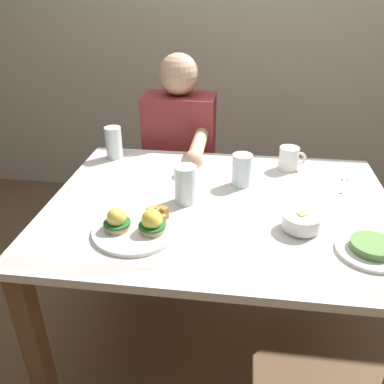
{
  "coord_description": "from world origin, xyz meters",
  "views": [
    {
      "loc": [
        0.06,
        -1.21,
        1.44
      ],
      "look_at": [
        -0.1,
        0.0,
        0.78
      ],
      "focal_mm": 37.41,
      "sensor_mm": 36.0,
      "label": 1
    }
  ],
  "objects_px": {
    "dining_table": "(219,229)",
    "water_glass_far": "(185,187)",
    "fork": "(344,183)",
    "water_glass_near": "(242,172)",
    "eggs_benedict_plate": "(137,226)",
    "diner_person": "(180,156)",
    "water_glass_extra": "(114,145)",
    "side_plate": "(372,249)",
    "coffee_mug": "(289,158)",
    "fruit_bowl": "(301,221)"
  },
  "relations": [
    {
      "from": "dining_table",
      "to": "water_glass_far",
      "type": "xyz_separation_m",
      "value": [
        -0.12,
        0.0,
        0.16
      ]
    },
    {
      "from": "fork",
      "to": "water_glass_near",
      "type": "xyz_separation_m",
      "value": [
        -0.39,
        -0.06,
        0.05
      ]
    },
    {
      "from": "eggs_benedict_plate",
      "to": "diner_person",
      "type": "bearing_deg",
      "value": 89.74
    },
    {
      "from": "eggs_benedict_plate",
      "to": "diner_person",
      "type": "xyz_separation_m",
      "value": [
        0.0,
        0.81,
        -0.11
      ]
    },
    {
      "from": "dining_table",
      "to": "eggs_benedict_plate",
      "type": "distance_m",
      "value": 0.35
    },
    {
      "from": "diner_person",
      "to": "water_glass_far",
      "type": "bearing_deg",
      "value": -78.91
    },
    {
      "from": "dining_table",
      "to": "water_glass_far",
      "type": "distance_m",
      "value": 0.21
    },
    {
      "from": "fork",
      "to": "water_glass_extra",
      "type": "distance_m",
      "value": 0.96
    },
    {
      "from": "dining_table",
      "to": "side_plate",
      "type": "relative_size",
      "value": 6.0
    },
    {
      "from": "coffee_mug",
      "to": "water_glass_near",
      "type": "bearing_deg",
      "value": -138.67
    },
    {
      "from": "water_glass_extra",
      "to": "side_plate",
      "type": "height_order",
      "value": "water_glass_extra"
    },
    {
      "from": "water_glass_near",
      "to": "diner_person",
      "type": "xyz_separation_m",
      "value": [
        -0.31,
        0.44,
        -0.14
      ]
    },
    {
      "from": "water_glass_far",
      "to": "coffee_mug",
      "type": "bearing_deg",
      "value": 40.33
    },
    {
      "from": "fork",
      "to": "water_glass_extra",
      "type": "height_order",
      "value": "water_glass_extra"
    },
    {
      "from": "side_plate",
      "to": "diner_person",
      "type": "relative_size",
      "value": 0.18
    },
    {
      "from": "fruit_bowl",
      "to": "fork",
      "type": "distance_m",
      "value": 0.4
    },
    {
      "from": "dining_table",
      "to": "water_glass_near",
      "type": "height_order",
      "value": "water_glass_near"
    },
    {
      "from": "water_glass_near",
      "to": "water_glass_extra",
      "type": "height_order",
      "value": "water_glass_extra"
    },
    {
      "from": "dining_table",
      "to": "coffee_mug",
      "type": "bearing_deg",
      "value": 51.42
    },
    {
      "from": "water_glass_near",
      "to": "water_glass_extra",
      "type": "xyz_separation_m",
      "value": [
        -0.55,
        0.19,
        0.01
      ]
    },
    {
      "from": "fruit_bowl",
      "to": "side_plate",
      "type": "bearing_deg",
      "value": -26.89
    },
    {
      "from": "coffee_mug",
      "to": "water_glass_extra",
      "type": "relative_size",
      "value": 0.81
    },
    {
      "from": "coffee_mug",
      "to": "side_plate",
      "type": "distance_m",
      "value": 0.58
    },
    {
      "from": "dining_table",
      "to": "fruit_bowl",
      "type": "relative_size",
      "value": 10.0
    },
    {
      "from": "fruit_bowl",
      "to": "water_glass_far",
      "type": "bearing_deg",
      "value": 161.48
    },
    {
      "from": "dining_table",
      "to": "fork",
      "type": "height_order",
      "value": "fork"
    },
    {
      "from": "dining_table",
      "to": "eggs_benedict_plate",
      "type": "xyz_separation_m",
      "value": [
        -0.24,
        -0.21,
        0.13
      ]
    },
    {
      "from": "side_plate",
      "to": "eggs_benedict_plate",
      "type": "bearing_deg",
      "value": 178.73
    },
    {
      "from": "side_plate",
      "to": "water_glass_extra",
      "type": "bearing_deg",
      "value": 148.64
    },
    {
      "from": "fruit_bowl",
      "to": "water_glass_extra",
      "type": "distance_m",
      "value": 0.88
    },
    {
      "from": "eggs_benedict_plate",
      "to": "water_glass_near",
      "type": "distance_m",
      "value": 0.48
    },
    {
      "from": "fruit_bowl",
      "to": "water_glass_near",
      "type": "height_order",
      "value": "water_glass_near"
    },
    {
      "from": "eggs_benedict_plate",
      "to": "water_glass_extra",
      "type": "xyz_separation_m",
      "value": [
        -0.24,
        0.55,
        0.04
      ]
    },
    {
      "from": "coffee_mug",
      "to": "water_glass_extra",
      "type": "distance_m",
      "value": 0.74
    },
    {
      "from": "fruit_bowl",
      "to": "side_plate",
      "type": "distance_m",
      "value": 0.21
    },
    {
      "from": "fruit_bowl",
      "to": "water_glass_far",
      "type": "relative_size",
      "value": 0.88
    },
    {
      "from": "eggs_benedict_plate",
      "to": "coffee_mug",
      "type": "height_order",
      "value": "coffee_mug"
    },
    {
      "from": "water_glass_near",
      "to": "water_glass_extra",
      "type": "distance_m",
      "value": 0.59
    },
    {
      "from": "dining_table",
      "to": "fork",
      "type": "distance_m",
      "value": 0.52
    },
    {
      "from": "fork",
      "to": "side_plate",
      "type": "bearing_deg",
      "value": -91.21
    },
    {
      "from": "water_glass_far",
      "to": "side_plate",
      "type": "bearing_deg",
      "value": -21.4
    },
    {
      "from": "fruit_bowl",
      "to": "side_plate",
      "type": "xyz_separation_m",
      "value": [
        0.19,
        -0.1,
        -0.02
      ]
    },
    {
      "from": "dining_table",
      "to": "side_plate",
      "type": "xyz_separation_m",
      "value": [
        0.45,
        -0.22,
        0.12
      ]
    },
    {
      "from": "dining_table",
      "to": "diner_person",
      "type": "xyz_separation_m",
      "value": [
        -0.24,
        0.6,
        0.02
      ]
    },
    {
      "from": "coffee_mug",
      "to": "dining_table",
      "type": "bearing_deg",
      "value": -128.58
    },
    {
      "from": "water_glass_far",
      "to": "side_plate",
      "type": "distance_m",
      "value": 0.62
    },
    {
      "from": "water_glass_near",
      "to": "water_glass_far",
      "type": "bearing_deg",
      "value": -140.69
    },
    {
      "from": "dining_table",
      "to": "fork",
      "type": "relative_size",
      "value": 7.83
    },
    {
      "from": "coffee_mug",
      "to": "eggs_benedict_plate",
      "type": "bearing_deg",
      "value": -133.33
    },
    {
      "from": "water_glass_extra",
      "to": "coffee_mug",
      "type": "bearing_deg",
      "value": -1.8
    }
  ]
}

